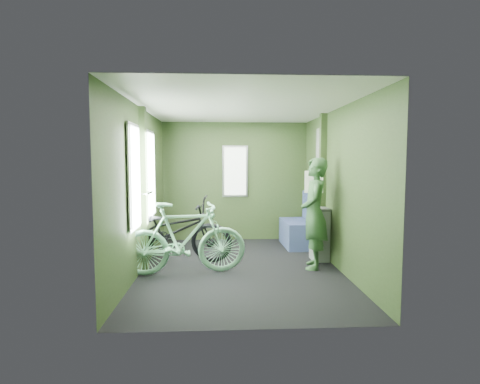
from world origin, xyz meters
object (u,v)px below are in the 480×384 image
object	(u,v)px
bicycle_black	(172,262)
passenger	(314,213)
waste_box	(320,234)
bench_seat	(299,230)
bicycle_mint	(184,275)

from	to	relation	value
bicycle_black	passenger	world-z (taller)	passenger
waste_box	bench_seat	size ratio (longest dim) A/B	0.84
waste_box	bicycle_mint	bearing A→B (deg)	-161.33
bicycle_black	bench_seat	world-z (taller)	bench_seat
bicycle_mint	passenger	distance (m)	2.03
bicycle_black	bicycle_mint	distance (m)	0.75
bicycle_black	passenger	size ratio (longest dim) A/B	1.17
bicycle_black	waste_box	size ratio (longest dim) A/B	2.27
bicycle_mint	waste_box	distance (m)	2.19
bicycle_black	waste_box	world-z (taller)	waste_box
bicycle_mint	bench_seat	xyz separation A→B (m)	(1.93, 1.67, 0.29)
bicycle_mint	bicycle_black	bearing A→B (deg)	12.13
bicycle_black	bench_seat	size ratio (longest dim) A/B	1.90
passenger	waste_box	world-z (taller)	passenger
passenger	bicycle_black	bearing A→B (deg)	-90.04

